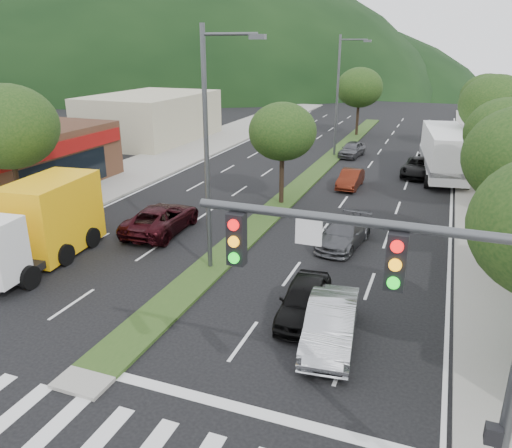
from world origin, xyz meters
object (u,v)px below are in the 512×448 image
at_px(sedan_silver, 331,323).
at_px(tree_r_c, 506,133).
at_px(tree_med_near, 282,132).
at_px(motorhome, 444,152).
at_px(tree_r_e, 487,96).
at_px(car_queue_d, 419,167).
at_px(tree_med_far, 360,88).
at_px(tree_r_d, 495,105).
at_px(tree_l_a, 8,127).
at_px(car_queue_c, 350,179).
at_px(streetlight_near, 211,142).
at_px(car_queue_a, 304,300).
at_px(car_queue_e, 352,149).
at_px(car_queue_b, 344,233).
at_px(streetlight_mid, 340,91).
at_px(box_truck, 41,225).
at_px(traffic_signal, 427,319).
at_px(suv_maroon, 162,218).

bearing_deg(sedan_silver, tree_r_c, 63.23).
bearing_deg(tree_med_near, motorhome, 49.19).
distance_m(tree_r_e, car_queue_d, 13.31).
bearing_deg(tree_med_far, tree_med_near, -90.00).
height_order(tree_r_d, tree_med_near, tree_r_d).
relative_size(tree_r_e, tree_l_a, 0.93).
height_order(tree_r_e, car_queue_c, tree_r_e).
distance_m(tree_med_near, streetlight_near, 10.07).
bearing_deg(tree_l_a, tree_r_e, 50.76).
height_order(car_queue_a, motorhome, motorhome).
bearing_deg(car_queue_e, car_queue_c, -72.75).
bearing_deg(car_queue_c, tree_l_a, -138.62).
bearing_deg(sedan_silver, motorhome, 76.75).
relative_size(car_queue_c, car_queue_e, 0.95).
bearing_deg(car_queue_d, sedan_silver, -88.34).
height_order(car_queue_b, motorhome, motorhome).
bearing_deg(car_queue_c, tree_r_e, 63.75).
bearing_deg(car_queue_b, streetlight_mid, 110.92).
height_order(tree_r_e, sedan_silver, tree_r_e).
bearing_deg(streetlight_near, tree_r_c, 45.49).
height_order(tree_r_e, box_truck, tree_r_e).
distance_m(car_queue_c, car_queue_d, 6.52).
bearing_deg(streetlight_mid, car_queue_d, -33.40).
xyz_separation_m(tree_r_e, motorhome, (-3.00, -11.58, -3.03)).
relative_size(traffic_signal, streetlight_near, 0.70).
bearing_deg(tree_r_e, box_truck, -119.93).
bearing_deg(tree_r_c, tree_r_e, 90.00).
distance_m(tree_med_far, streetlight_mid, 11.02).
distance_m(tree_l_a, sedan_silver, 20.09).
bearing_deg(motorhome, tree_r_e, 67.94).
bearing_deg(car_queue_c, box_truck, -120.83).
distance_m(tree_r_d, tree_r_e, 10.00).
xyz_separation_m(streetlight_near, box_truck, (-7.65, -1.77, -3.92)).
bearing_deg(traffic_signal, tree_med_near, 114.80).
distance_m(traffic_signal, car_queue_e, 35.81).
bearing_deg(tree_med_far, box_truck, -101.15).
relative_size(tree_r_e, car_queue_a, 1.67).
bearing_deg(traffic_signal, car_queue_a, 120.28).
relative_size(car_queue_a, box_truck, 0.54).
height_order(car_queue_c, motorhome, motorhome).
relative_size(tree_med_far, car_queue_c, 1.88).
relative_size(sedan_silver, car_queue_e, 1.14).
bearing_deg(box_truck, car_queue_b, -158.83).
relative_size(streetlight_mid, car_queue_c, 2.71).
bearing_deg(car_queue_c, car_queue_a, -83.19).
bearing_deg(streetlight_near, tree_l_a, 171.05).
distance_m(traffic_signal, suv_maroon, 18.86).
bearing_deg(streetlight_near, suv_maroon, 144.76).
height_order(sedan_silver, car_queue_e, sedan_silver).
height_order(streetlight_near, box_truck, streetlight_near).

